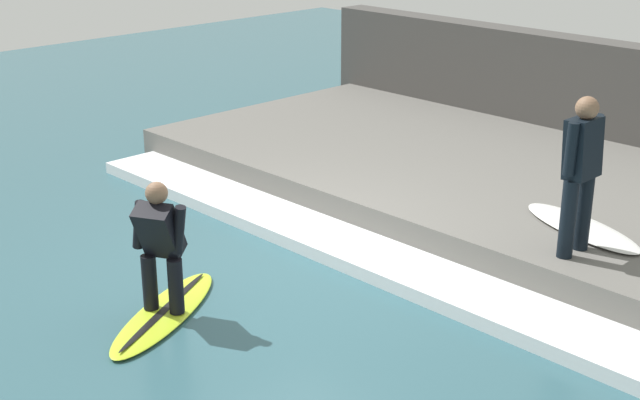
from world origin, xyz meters
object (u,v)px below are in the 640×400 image
Objects in this scene: surfboard_waiting_near at (582,227)px; surfer_waiting_near at (581,167)px; surfer_riding at (160,241)px; surfboard_riding at (165,313)px.

surfer_waiting_near is at bearing -157.58° from surfboard_waiting_near.
surfer_riding is 4.09m from surfer_waiting_near.
surfboard_waiting_near reaches higher than surfboard_riding.
surfer_waiting_near is at bearing -36.75° from surfboard_riding.
surfboard_waiting_near is (3.85, -2.17, 0.43)m from surfboard_riding.
surfer_riding is 0.81× the size of surfer_waiting_near.
surfer_riding is at bearing 143.25° from surfer_waiting_near.
surfer_riding is 4.43m from surfboard_waiting_near.
surfer_waiting_near reaches higher than surfboard_riding.
surfboard_riding is 0.75m from surfer_riding.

